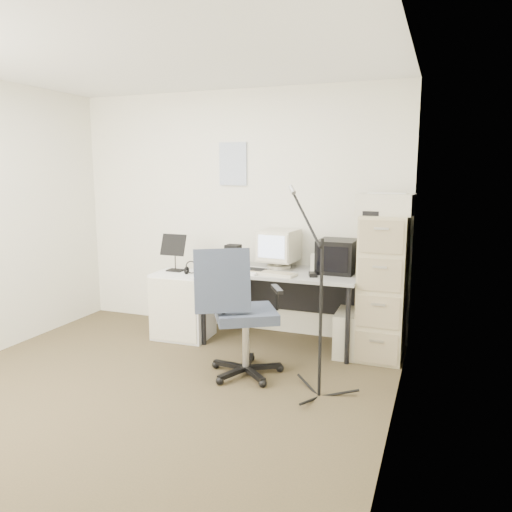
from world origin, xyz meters
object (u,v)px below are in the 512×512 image
(filing_cabinet, at_px, (383,286))
(desk, at_px, (282,307))
(office_chair, at_px, (246,312))
(side_cart, at_px, (183,305))

(filing_cabinet, xyz_separation_m, desk, (-0.95, -0.03, -0.29))
(office_chair, height_order, side_cart, office_chair)
(filing_cabinet, distance_m, desk, 0.99)
(filing_cabinet, relative_size, desk, 0.87)
(filing_cabinet, xyz_separation_m, side_cart, (-1.95, -0.20, -0.31))
(filing_cabinet, relative_size, side_cart, 1.93)
(filing_cabinet, height_order, office_chair, filing_cabinet)
(filing_cabinet, bearing_deg, desk, -178.19)
(desk, relative_size, side_cart, 2.23)
(filing_cabinet, bearing_deg, office_chair, -139.06)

